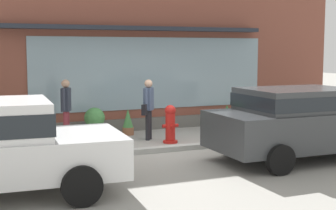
% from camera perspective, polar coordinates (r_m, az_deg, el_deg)
% --- Properties ---
extents(ground_plane, '(60.00, 60.00, 0.00)m').
position_cam_1_polar(ground_plane, '(11.98, 1.09, -5.09)').
color(ground_plane, '#9E9B93').
extents(curb_strip, '(14.00, 0.24, 0.12)m').
position_cam_1_polar(curb_strip, '(11.79, 1.49, -4.99)').
color(curb_strip, '#B2B2AD').
rests_on(curb_strip, ground_plane).
extents(storefront, '(14.00, 0.81, 5.09)m').
position_cam_1_polar(storefront, '(14.70, -3.99, 6.81)').
color(storefront, brown).
rests_on(storefront, ground_plane).
extents(fire_hydrant, '(0.43, 0.40, 0.99)m').
position_cam_1_polar(fire_hydrant, '(12.62, 0.27, -2.19)').
color(fire_hydrant, red).
rests_on(fire_hydrant, ground_plane).
extents(pedestrian_with_handbag, '(0.50, 0.57, 1.62)m').
position_cam_1_polar(pedestrian_with_handbag, '(12.99, -2.32, 0.02)').
color(pedestrian_with_handbag, '#232328').
rests_on(pedestrian_with_handbag, ground_plane).
extents(pedestrian_passerby, '(0.32, 0.46, 1.63)m').
position_cam_1_polar(pedestrian_passerby, '(13.01, -11.80, -0.03)').
color(pedestrian_passerby, '#8E333D').
rests_on(pedestrian_passerby, ground_plane).
extents(parked_car_dark_gray, '(4.20, 2.11, 1.57)m').
position_cam_1_polar(parked_car_dark_gray, '(11.06, 15.38, -1.62)').
color(parked_car_dark_gray, '#383A3D').
rests_on(parked_car_dark_gray, ground_plane).
extents(potted_plant_window_left, '(0.45, 0.45, 0.81)m').
position_cam_1_polar(potted_plant_window_left, '(16.26, 12.34, -0.45)').
color(potted_plant_window_left, '#4C4C51').
rests_on(potted_plant_window_left, ground_plane).
extents(potted_plant_doorstep, '(0.48, 0.48, 0.69)m').
position_cam_1_polar(potted_plant_doorstep, '(15.36, 6.88, -1.32)').
color(potted_plant_doorstep, '#33473D').
rests_on(potted_plant_doorstep, ground_plane).
extents(potted_plant_trailing_edge, '(0.56, 0.56, 0.83)m').
position_cam_1_polar(potted_plant_trailing_edge, '(13.50, -8.56, -1.80)').
color(potted_plant_trailing_edge, '#33473D').
rests_on(potted_plant_trailing_edge, ground_plane).
extents(potted_plant_near_hydrant, '(0.33, 0.33, 0.75)m').
position_cam_1_polar(potted_plant_near_hydrant, '(13.85, -4.69, -2.04)').
color(potted_plant_near_hydrant, '#9E6042').
rests_on(potted_plant_near_hydrant, ground_plane).
extents(potted_plant_corner_tall, '(0.63, 0.63, 0.92)m').
position_cam_1_polar(potted_plant_corner_tall, '(13.53, -17.75, -1.94)').
color(potted_plant_corner_tall, '#33473D').
rests_on(potted_plant_corner_tall, ground_plane).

